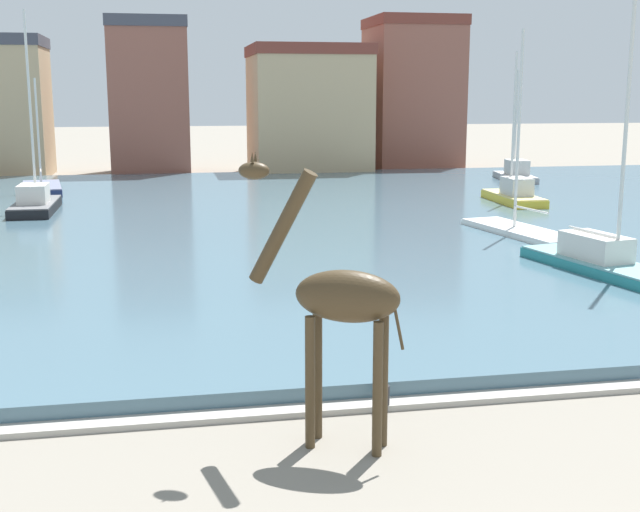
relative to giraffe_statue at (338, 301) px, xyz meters
The scene contains 14 objects.
harbor_water 24.33m from the giraffe_statue, 86.51° to the left, with size 87.75×44.74×0.41m, color #476675.
quay_edge_coping 3.30m from the giraffe_statue, 46.45° to the left, with size 87.75×0.50×0.12m, color #ADA89E.
giraffe_statue is the anchor object (origin of this frame).
sailboat_teal 14.80m from the giraffe_statue, 41.76° to the left, with size 3.02×7.82×8.75m.
sailboat_grey 42.65m from the giraffe_statue, 62.17° to the left, with size 2.67×5.99×7.45m.
sailboat_navy 38.13m from the giraffe_statue, 104.66° to the left, with size 2.86×6.69×6.84m.
sailboat_black 29.78m from the giraffe_statue, 107.17° to the left, with size 1.85×6.24×9.82m.
sailboat_white 21.55m from the giraffe_statue, 58.40° to the left, with size 2.94×7.54×8.47m.
sailboat_yellow 31.23m from the giraffe_statue, 61.00° to the left, with size 1.83×5.99×8.08m.
mooring_bollard 2.97m from the giraffe_statue, 49.47° to the left, with size 0.24×0.24×0.50m, color #232326.
townhouse_end_terrace 52.76m from the giraffe_statue, 105.33° to the left, with size 6.51×6.74×10.02m.
townhouse_corner_house 50.87m from the giraffe_statue, 93.90° to the left, with size 5.67×7.99×11.33m.
townhouse_narrow_midrow 49.50m from the giraffe_statue, 80.47° to the left, with size 8.59×8.10×9.47m.
townhouse_tall_gabled 54.54m from the giraffe_statue, 71.60° to the left, with size 6.87×7.14×11.87m.
Camera 1 is at (-4.34, -6.03, 6.01)m, focal length 46.55 mm.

